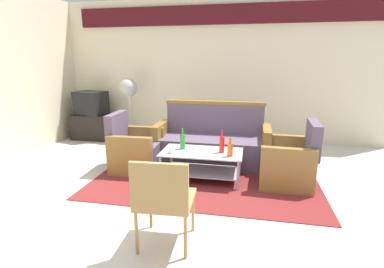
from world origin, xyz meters
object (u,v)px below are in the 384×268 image
Objects in this scene: armchair_left at (135,151)px; tv_stand at (93,126)px; wicker_chair at (163,196)px; armchair_right at (289,163)px; couch at (212,144)px; bottle_green at (183,141)px; bottle_orange at (230,149)px; coffee_table at (202,161)px; cup at (172,149)px; bottle_red at (222,144)px; television at (91,103)px; pedestal_fan at (129,91)px.

tv_stand is at bearing -136.08° from armchair_left.
armchair_right is at bearing 51.29° from wicker_chair.
couch reaches higher than bottle_green.
wicker_chair is (-0.46, -1.45, -0.01)m from bottle_orange.
wicker_chair is at bearing 87.59° from couch.
coffee_table is 0.45m from cup.
armchair_left is at bearing 25.13° from couch.
coffee_table is at bearing -177.41° from bottle_red.
television is at bearing 69.18° from armchair_right.
pedestal_fan is at bearing 114.42° from wicker_chair.
cup is 2.96m from tv_stand.
armchair_left is 2.09m from wicker_chair.
bottle_red is 0.24× the size of pedestal_fan.
bottle_red is 0.68m from cup.
armchair_left is at bearing 148.73° from television.
bottle_red is 3.40m from tv_stand.
bottle_orange is 0.20× the size of pedestal_fan.
television is (-2.90, 1.75, 0.23)m from bottle_red.
television is at bearing 146.19° from coffee_table.
armchair_right is 8.50× the size of cup.
bottle_orange is 0.30× the size of wicker_chair.
bottle_orange is at bearing 73.66° from armchair_left.
television reaches higher than tv_stand.
bottle_red is (0.27, 0.01, 0.25)m from coffee_table.
armchair_left reaches higher than tv_stand.
cup is at bearing -40.34° from tv_stand.
armchair_left is 1.06× the size of tv_stand.
pedestal_fan is at bearing 3.45° from tv_stand.
bottle_red is at bearing 78.66° from armchair_left.
television is at bearing -136.13° from armchair_left.
television reaches higher than bottle_green.
television reaches higher than couch.
couch is at bearing 112.89° from armchair_left.
pedestal_fan is (-2.97, 1.71, 0.73)m from armchair_right.
couch is at bearing 107.11° from bottle_red.
tv_stand is (-2.68, 1.02, -0.06)m from couch.
cup is at bearing 99.82° from wicker_chair.
armchair_left reaches higher than coffee_table.
armchair_right is at bearing 169.31° from television.
wicker_chair reaches higher than bottle_red.
bottle_red reaches higher than coffee_table.
bottle_orange is at bearing 0.51° from cup.
bottle_green is 0.97× the size of bottle_red.
couch is 2.25m from pedestal_fan.
wicker_chair is at bearing -82.52° from bottle_green.
coffee_table is 3.72× the size of bottle_green.
cup is at bearing 64.60° from couch.
couch is 5.89× the size of bottle_red.
bottle_red reaches higher than bottle_green.
bottle_orange reaches higher than coffee_table.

